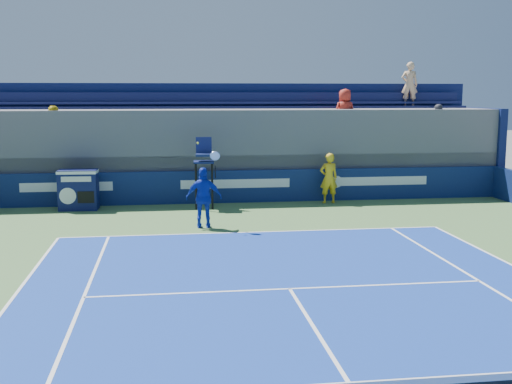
{
  "coord_description": "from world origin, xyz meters",
  "views": [
    {
      "loc": [
        -2.4,
        -6.06,
        3.97
      ],
      "look_at": [
        0.0,
        11.5,
        1.25
      ],
      "focal_mm": 45.0,
      "sensor_mm": 36.0,
      "label": 1
    }
  ],
  "objects": [
    {
      "name": "match_clock",
      "position": [
        -5.5,
        16.34,
        0.74
      ],
      "size": [
        1.35,
        0.79,
        1.4
      ],
      "color": "#0D1345",
      "rests_on": "ground"
    },
    {
      "name": "tennis_player",
      "position": [
        -1.39,
        12.74,
        0.92
      ],
      "size": [
        1.09,
        0.52,
        2.57
      ],
      "color": "#152FB0",
      "rests_on": "apron"
    },
    {
      "name": "stadium_seating",
      "position": [
        0.02,
        19.15,
        1.84
      ],
      "size": [
        21.0,
        4.05,
        5.3
      ],
      "color": "#59595E",
      "rests_on": "ground"
    },
    {
      "name": "back_hoarding",
      "position": [
        0.0,
        17.1,
        0.6
      ],
      "size": [
        20.4,
        0.21,
        1.2
      ],
      "color": "#0D1D4D",
      "rests_on": "ground"
    },
    {
      "name": "umpire_chair",
      "position": [
        -1.19,
        16.13,
        1.53
      ],
      "size": [
        0.74,
        0.74,
        2.48
      ],
      "color": "black",
      "rests_on": "ground"
    },
    {
      "name": "ball_person",
      "position": [
        3.36,
        16.51,
        0.93
      ],
      "size": [
        0.69,
        0.47,
        1.83
      ],
      "primitive_type": "imported",
      "rotation": [
        0.0,
        0.0,
        3.19
      ],
      "color": "yellow",
      "rests_on": "apron"
    }
  ]
}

